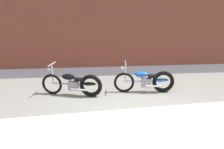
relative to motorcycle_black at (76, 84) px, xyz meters
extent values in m
plane|color=#47474C|center=(1.61, -1.43, -0.40)|extent=(80.00, 80.00, 0.00)
cube|color=gray|center=(1.61, 0.32, -0.40)|extent=(36.00, 3.50, 0.01)
cube|color=brown|center=(1.61, 3.77, 2.47)|extent=(36.00, 0.50, 5.73)
torus|color=black|center=(-0.78, 0.22, -0.06)|extent=(0.68, 0.26, 0.68)
torus|color=black|center=(0.48, -0.13, -0.03)|extent=(0.74, 0.32, 0.73)
cylinder|color=silver|center=(-0.15, 0.04, -0.02)|extent=(1.21, 0.38, 0.06)
cube|color=#99999E|center=(-0.07, 0.02, -0.06)|extent=(0.37, 0.30, 0.28)
ellipsoid|color=black|center=(-0.23, 0.06, 0.22)|extent=(0.47, 0.30, 0.20)
ellipsoid|color=black|center=(0.43, -0.12, 0.03)|extent=(0.47, 0.29, 0.10)
cube|color=black|center=(0.12, -0.03, 0.16)|extent=(0.32, 0.27, 0.08)
cylinder|color=silver|center=(-0.74, 0.21, 0.25)|extent=(0.05, 0.05, 0.62)
cylinder|color=silver|center=(-0.74, 0.21, 0.61)|extent=(0.19, 0.57, 0.03)
sphere|color=white|center=(-0.84, 0.23, 0.43)|extent=(0.11, 0.11, 0.11)
cylinder|color=silver|center=(0.12, -0.19, -0.14)|extent=(0.55, 0.20, 0.06)
torus|color=black|center=(1.58, 0.15, -0.06)|extent=(0.68, 0.15, 0.68)
torus|color=black|center=(2.87, 0.02, -0.03)|extent=(0.74, 0.20, 0.73)
cylinder|color=silver|center=(2.22, 0.09, -0.02)|extent=(1.23, 0.18, 0.06)
cube|color=#99999E|center=(2.30, 0.08, -0.06)|extent=(0.34, 0.25, 0.28)
ellipsoid|color=blue|center=(2.14, 0.09, 0.22)|extent=(0.46, 0.23, 0.20)
ellipsoid|color=blue|center=(2.82, 0.03, 0.03)|extent=(0.46, 0.22, 0.10)
cube|color=black|center=(2.50, 0.06, 0.16)|extent=(0.30, 0.23, 0.08)
cylinder|color=silver|center=(1.62, 0.15, 0.25)|extent=(0.05, 0.05, 0.62)
cylinder|color=silver|center=(1.62, 0.15, 0.61)|extent=(0.09, 0.58, 0.03)
sphere|color=white|center=(1.52, 0.16, 0.43)|extent=(0.11, 0.11, 0.11)
cylinder|color=silver|center=(2.53, -0.09, -0.14)|extent=(0.55, 0.11, 0.06)
camera|label=1|loc=(0.45, -7.08, 2.41)|focal=37.34mm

